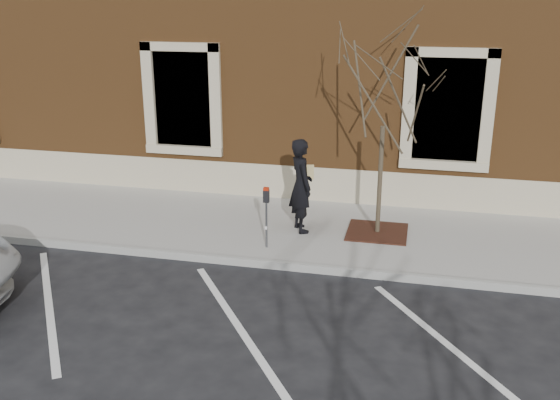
# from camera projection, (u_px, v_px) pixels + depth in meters

# --- Properties ---
(ground) EXTENTS (120.00, 120.00, 0.00)m
(ground) POSITION_uv_depth(u_px,v_px,m) (273.00, 267.00, 11.43)
(ground) COLOR #28282B
(ground) RESTS_ON ground
(sidewalk_near) EXTENTS (40.00, 3.50, 0.15)m
(sidewalk_near) POSITION_uv_depth(u_px,v_px,m) (292.00, 229.00, 13.02)
(sidewalk_near) COLOR #A09C96
(sidewalk_near) RESTS_ON ground
(curb_near) EXTENTS (40.00, 0.12, 0.15)m
(curb_near) POSITION_uv_depth(u_px,v_px,m) (272.00, 264.00, 11.36)
(curb_near) COLOR #9E9E99
(curb_near) RESTS_ON ground
(parking_stripes) EXTENTS (28.00, 4.40, 0.01)m
(parking_stripes) POSITION_uv_depth(u_px,v_px,m) (238.00, 327.00, 9.40)
(parking_stripes) COLOR silver
(parking_stripes) RESTS_ON ground
(building_civic) EXTENTS (40.00, 8.62, 8.00)m
(building_civic) POSITION_uv_depth(u_px,v_px,m) (338.00, 21.00, 17.30)
(building_civic) COLOR brown
(building_civic) RESTS_ON ground
(man) EXTENTS (0.75, 0.83, 1.91)m
(man) POSITION_uv_depth(u_px,v_px,m) (301.00, 186.00, 12.47)
(man) COLOR black
(man) RESTS_ON sidewalk_near
(parking_meter) EXTENTS (0.11, 0.08, 1.20)m
(parking_meter) POSITION_uv_depth(u_px,v_px,m) (266.00, 206.00, 11.66)
(parking_meter) COLOR #595B60
(parking_meter) RESTS_ON sidewalk_near
(tree_grate) EXTENTS (1.20, 1.20, 0.03)m
(tree_grate) POSITION_uv_depth(u_px,v_px,m) (377.00, 232.00, 12.64)
(tree_grate) COLOR #421D15
(tree_grate) RESTS_ON sidewalk_near
(sapling) EXTENTS (2.39, 2.39, 3.99)m
(sapling) POSITION_uv_depth(u_px,v_px,m) (385.00, 95.00, 11.75)
(sapling) COLOR #453A2A
(sapling) RESTS_ON sidewalk_near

